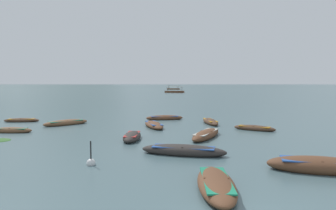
% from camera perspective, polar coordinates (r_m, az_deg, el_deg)
% --- Properties ---
extents(ground_plane, '(6000.00, 6000.00, 0.00)m').
position_cam_1_polar(ground_plane, '(1506.62, -5.34, 4.01)').
color(ground_plane, '#476066').
extents(mountain_2, '(1567.75, 1567.75, 563.57)m').
position_cam_1_polar(mountain_2, '(2329.83, -17.42, 10.84)').
color(mountain_2, '#4C5B56').
rests_on(mountain_2, ground).
extents(mountain_3, '(1794.95, 1794.95, 543.11)m').
position_cam_1_polar(mountain_3, '(2220.35, 6.43, 11.07)').
color(mountain_3, slate).
rests_on(mountain_3, ground).
extents(rowboat_0, '(3.23, 4.44, 0.61)m').
position_cam_1_polar(rowboat_0, '(19.86, 7.31, -5.65)').
color(rowboat_0, brown).
rests_on(rowboat_0, ground).
extents(rowboat_2, '(4.32, 2.64, 0.76)m').
position_cam_1_polar(rowboat_2, '(13.74, 27.04, -10.32)').
color(rowboat_2, brown).
rests_on(rowboat_2, ground).
extents(rowboat_3, '(1.91, 4.23, 0.54)m').
position_cam_1_polar(rowboat_3, '(24.39, -2.73, -3.84)').
color(rowboat_3, brown).
rests_on(rowboat_3, ground).
extents(rowboat_4, '(1.72, 3.99, 0.58)m').
position_cam_1_polar(rowboat_4, '(10.44, 9.22, -14.80)').
color(rowboat_4, brown).
rests_on(rowboat_4, ground).
extents(rowboat_5, '(3.68, 1.21, 0.56)m').
position_cam_1_polar(rowboat_5, '(29.29, -0.67, -2.48)').
color(rowboat_5, brown).
rests_on(rowboat_5, ground).
extents(rowboat_6, '(3.76, 3.24, 0.57)m').
position_cam_1_polar(rowboat_6, '(27.06, -18.99, -3.25)').
color(rowboat_6, brown).
rests_on(rowboat_6, ground).
extents(rowboat_7, '(3.17, 0.90, 0.44)m').
position_cam_1_polar(rowboat_7, '(30.82, -26.28, -2.65)').
color(rowboat_7, '#4C3323').
rests_on(rowboat_7, ground).
extents(rowboat_8, '(3.09, 1.15, 0.49)m').
position_cam_1_polar(rowboat_8, '(24.49, -27.85, -4.33)').
color(rowboat_8, brown).
rests_on(rowboat_8, ground).
extents(rowboat_9, '(1.44, 3.24, 0.59)m').
position_cam_1_polar(rowboat_9, '(19.11, -6.91, -6.05)').
color(rowboat_9, '#2D2826').
rests_on(rowboat_9, ground).
extents(rowboat_10, '(4.46, 2.49, 0.63)m').
position_cam_1_polar(rowboat_10, '(15.09, 2.98, -8.74)').
color(rowboat_10, '#2D2826').
rests_on(rowboat_10, ground).
extents(rowboat_11, '(1.01, 3.84, 0.54)m').
position_cam_1_polar(rowboat_11, '(26.61, 8.13, -3.20)').
color(rowboat_11, '#4C3323').
rests_on(rowboat_11, ground).
extents(rowboat_12, '(3.08, 2.67, 0.47)m').
position_cam_1_polar(rowboat_12, '(23.69, 16.26, -4.29)').
color(rowboat_12, '#4C3323').
rests_on(rowboat_12, ground).
extents(ferry_0, '(7.53, 4.61, 2.54)m').
position_cam_1_polar(ferry_0, '(113.23, 1.26, 2.59)').
color(ferry_0, brown).
rests_on(ferry_0, ground).
extents(ferry_1, '(7.41, 4.40, 2.54)m').
position_cam_1_polar(ferry_1, '(171.93, 1.05, 3.13)').
color(ferry_1, brown).
rests_on(ferry_1, ground).
extents(mooring_buoy, '(0.39, 0.39, 1.18)m').
position_cam_1_polar(mooring_buoy, '(13.65, -14.55, -10.65)').
color(mooring_buoy, silver).
rests_on(mooring_buoy, ground).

